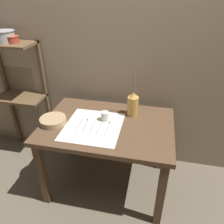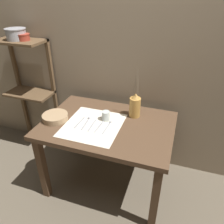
% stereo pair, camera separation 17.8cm
% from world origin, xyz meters
% --- Properties ---
extents(ground_plane, '(12.00, 12.00, 0.00)m').
position_xyz_m(ground_plane, '(0.00, 0.00, 0.00)').
color(ground_plane, brown).
extents(stone_wall_back, '(7.00, 0.06, 2.40)m').
position_xyz_m(stone_wall_back, '(0.00, 0.50, 1.20)').
color(stone_wall_back, gray).
rests_on(stone_wall_back, ground_plane).
extents(wooden_table, '(1.11, 0.77, 0.71)m').
position_xyz_m(wooden_table, '(0.00, 0.00, 0.61)').
color(wooden_table, '#4C3523').
rests_on(wooden_table, ground_plane).
extents(wooden_shelf_unit, '(0.50, 0.28, 1.27)m').
position_xyz_m(wooden_shelf_unit, '(-1.02, 0.35, 0.86)').
color(wooden_shelf_unit, brown).
rests_on(wooden_shelf_unit, ground_plane).
extents(linen_cloth, '(0.46, 0.50, 0.00)m').
position_xyz_m(linen_cloth, '(-0.11, -0.06, 0.71)').
color(linen_cloth, beige).
rests_on(linen_cloth, wooden_table).
extents(pitcher_with_flowers, '(0.10, 0.10, 0.43)m').
position_xyz_m(pitcher_with_flowers, '(0.19, 0.19, 0.81)').
color(pitcher_with_flowers, '#B7843D').
rests_on(pitcher_with_flowers, wooden_table).
extents(wooden_bowl, '(0.22, 0.22, 0.05)m').
position_xyz_m(wooden_bowl, '(-0.45, -0.09, 0.74)').
color(wooden_bowl, '#9E7F5B').
rests_on(wooden_bowl, wooden_table).
extents(glass_tumbler_near, '(0.07, 0.07, 0.08)m').
position_xyz_m(glass_tumbler_near, '(-0.03, 0.05, 0.75)').
color(glass_tumbler_near, '#B7C1BC').
rests_on(glass_tumbler_near, wooden_table).
extents(fork_outer, '(0.02, 0.18, 0.00)m').
position_xyz_m(fork_outer, '(-0.23, -0.07, 0.71)').
color(fork_outer, '#939399').
rests_on(fork_outer, wooden_table).
extents(spoon_outer, '(0.03, 0.19, 0.02)m').
position_xyz_m(spoon_outer, '(-0.18, -0.02, 0.72)').
color(spoon_outer, '#939399').
rests_on(spoon_outer, wooden_table).
extents(knife_center, '(0.02, 0.18, 0.00)m').
position_xyz_m(knife_center, '(-0.11, -0.08, 0.71)').
color(knife_center, '#939399').
rests_on(knife_center, wooden_table).
extents(fork_inner, '(0.02, 0.18, 0.00)m').
position_xyz_m(fork_inner, '(-0.05, -0.07, 0.71)').
color(fork_inner, '#939399').
rests_on(fork_inner, wooden_table).
extents(spoon_inner, '(0.02, 0.19, 0.02)m').
position_xyz_m(spoon_inner, '(0.02, -0.02, 0.72)').
color(spoon_inner, '#939399').
rests_on(spoon_inner, wooden_table).
extents(metal_pot_large, '(0.20, 0.20, 0.11)m').
position_xyz_m(metal_pot_large, '(-1.03, 0.31, 1.33)').
color(metal_pot_large, '#939399').
rests_on(metal_pot_large, wooden_shelf_unit).
extents(metal_pot_small, '(0.12, 0.12, 0.06)m').
position_xyz_m(metal_pot_small, '(-0.95, 0.31, 1.30)').
color(metal_pot_small, '#9E3828').
rests_on(metal_pot_small, wooden_shelf_unit).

